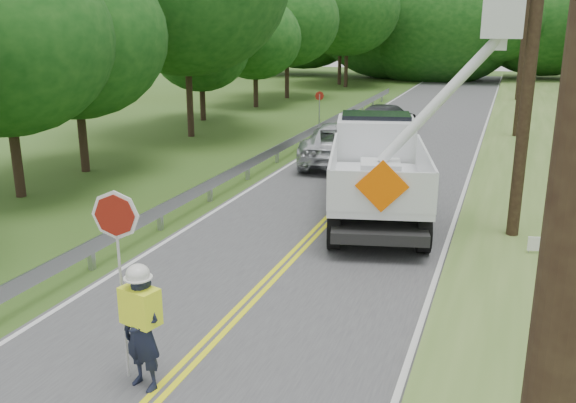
% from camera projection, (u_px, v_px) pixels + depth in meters
% --- Properties ---
extents(ground, '(140.00, 140.00, 0.00)m').
position_uv_depth(ground, '(153.00, 402.00, 9.27)').
color(ground, '#344E15').
rests_on(ground, ground).
extents(road, '(7.20, 96.00, 0.03)m').
position_uv_depth(road, '(364.00, 182.00, 21.89)').
color(road, '#444446').
rests_on(road, ground).
extents(guardrail, '(0.18, 48.00, 0.77)m').
position_uv_depth(guardrail, '(269.00, 154.00, 23.87)').
color(guardrail, '#9B9DA2').
rests_on(guardrail, ground).
extents(utility_poles, '(1.60, 43.30, 10.00)m').
position_uv_depth(utility_poles, '(529.00, 29.00, 21.50)').
color(utility_poles, black).
rests_on(utility_poles, ground).
extents(treeline_left, '(10.51, 54.63, 11.67)m').
position_uv_depth(treeline_left, '(254.00, 13.00, 36.53)').
color(treeline_left, '#332319').
rests_on(treeline_left, ground).
extents(treeline_horizon, '(56.01, 14.41, 12.60)m').
position_uv_depth(treeline_horizon, '(483.00, 22.00, 57.99)').
color(treeline_horizon, '#104111').
rests_on(treeline_horizon, ground).
extents(flagger, '(1.19, 0.61, 3.11)m').
position_uv_depth(flagger, '(141.00, 322.00, 9.32)').
color(flagger, '#191E33').
rests_on(flagger, road).
extents(bucket_truck, '(5.63, 7.88, 7.25)m').
position_uv_depth(bucket_truck, '(383.00, 157.00, 18.40)').
color(bucket_truck, black).
rests_on(bucket_truck, road).
extents(suv_silver, '(3.56, 6.23, 1.64)m').
position_uv_depth(suv_silver, '(341.00, 142.00, 24.76)').
color(suv_silver, silver).
rests_on(suv_silver, road).
extents(suv_darkgrey, '(2.88, 5.11, 1.40)m').
position_uv_depth(suv_darkgrey, '(386.00, 117.00, 31.99)').
color(suv_darkgrey, '#33363A').
rests_on(suv_darkgrey, road).
extents(stop_sign_permanent, '(0.39, 0.28, 2.17)m').
position_uv_depth(stop_sign_permanent, '(319.00, 106.00, 30.98)').
color(stop_sign_permanent, '#9B9DA2').
rests_on(stop_sign_permanent, ground).
extents(yard_sign, '(0.48, 0.14, 0.71)m').
position_uv_depth(yard_sign, '(538.00, 245.00, 14.31)').
color(yard_sign, white).
rests_on(yard_sign, ground).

